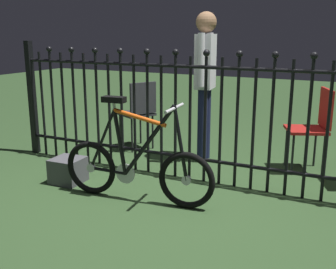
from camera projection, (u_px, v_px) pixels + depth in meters
name	position (u px, v px, depth m)	size (l,w,h in m)	color
ground_plane	(175.00, 202.00, 3.59)	(20.00, 20.00, 0.00)	#2F4A27
iron_fence	(195.00, 113.00, 3.98)	(4.45, 0.07, 1.34)	black
bicycle	(136.00, 167.00, 3.56)	(1.40, 0.40, 0.91)	black
chair_red	(315.00, 122.00, 4.28)	(0.51, 0.51, 0.88)	black
chair_charcoal	(139.00, 109.00, 5.08)	(0.51, 0.51, 0.85)	black
person_visitor	(205.00, 74.00, 4.54)	(0.22, 0.47, 1.65)	#191E3F
display_crate	(68.00, 170.00, 4.04)	(0.29, 0.29, 0.24)	#4C4C51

